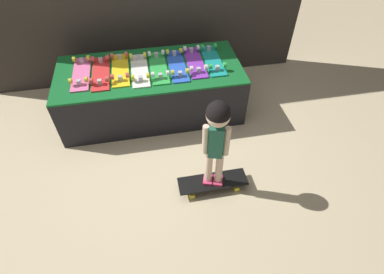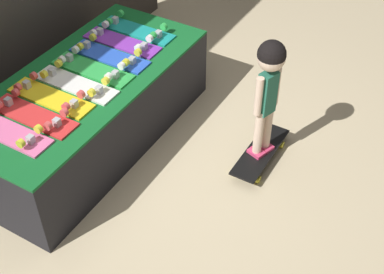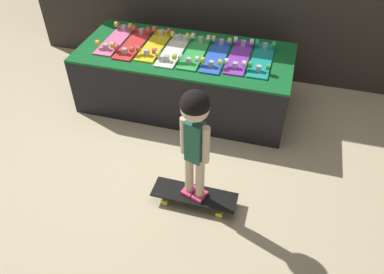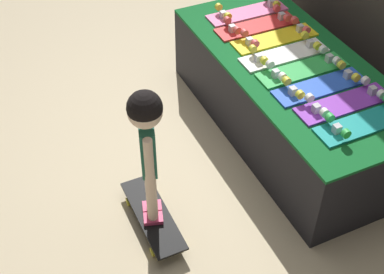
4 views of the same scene
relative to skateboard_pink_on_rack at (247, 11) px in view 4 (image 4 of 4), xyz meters
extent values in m
plane|color=beige|center=(0.69, -0.55, -0.58)|extent=(16.00, 16.00, 0.00)
cube|color=black|center=(0.69, -0.03, -0.31)|extent=(1.94, 0.87, 0.54)
cube|color=#146028|center=(0.69, -0.03, -0.03)|extent=(1.94, 0.87, 0.02)
cube|color=pink|center=(0.00, 0.00, -0.01)|extent=(0.17, 0.61, 0.01)
cube|color=#B7B7BC|center=(0.00, 0.20, 0.02)|extent=(0.04, 0.04, 0.05)
cylinder|color=yellow|center=(0.07, 0.20, 0.05)|extent=(0.03, 0.05, 0.05)
cube|color=#B7B7BC|center=(0.00, -0.20, 0.02)|extent=(0.04, 0.04, 0.05)
cylinder|color=yellow|center=(0.07, -0.20, 0.05)|extent=(0.03, 0.05, 0.05)
cylinder|color=yellow|center=(-0.07, -0.20, 0.05)|extent=(0.03, 0.05, 0.05)
cube|color=red|center=(0.20, -0.03, -0.01)|extent=(0.17, 0.61, 0.01)
cube|color=#B7B7BC|center=(0.20, 0.17, 0.02)|extent=(0.04, 0.04, 0.05)
cylinder|color=#D84C4C|center=(0.27, 0.17, 0.05)|extent=(0.03, 0.05, 0.05)
cylinder|color=#D84C4C|center=(0.12, 0.17, 0.05)|extent=(0.03, 0.05, 0.05)
cube|color=#B7B7BC|center=(0.20, -0.23, 0.02)|extent=(0.04, 0.04, 0.05)
cylinder|color=#D84C4C|center=(0.27, -0.23, 0.05)|extent=(0.03, 0.05, 0.05)
cylinder|color=#D84C4C|center=(0.12, -0.23, 0.05)|extent=(0.03, 0.05, 0.05)
cube|color=yellow|center=(0.39, 0.00, -0.01)|extent=(0.17, 0.61, 0.01)
cube|color=#B7B7BC|center=(0.39, 0.20, 0.02)|extent=(0.04, 0.04, 0.05)
cylinder|color=#D84C4C|center=(0.47, 0.20, 0.05)|extent=(0.03, 0.05, 0.05)
cylinder|color=#D84C4C|center=(0.32, 0.20, 0.05)|extent=(0.03, 0.05, 0.05)
cube|color=#B7B7BC|center=(0.39, -0.20, 0.02)|extent=(0.04, 0.04, 0.05)
cylinder|color=#D84C4C|center=(0.47, -0.20, 0.05)|extent=(0.03, 0.05, 0.05)
cylinder|color=#D84C4C|center=(0.32, -0.20, 0.05)|extent=(0.03, 0.05, 0.05)
cube|color=white|center=(0.59, -0.05, -0.01)|extent=(0.17, 0.61, 0.01)
cube|color=#B7B7BC|center=(0.59, 0.15, 0.02)|extent=(0.04, 0.04, 0.05)
cylinder|color=yellow|center=(0.66, 0.15, 0.05)|extent=(0.03, 0.05, 0.05)
cylinder|color=yellow|center=(0.52, 0.15, 0.05)|extent=(0.03, 0.05, 0.05)
cube|color=#B7B7BC|center=(0.59, -0.25, 0.02)|extent=(0.04, 0.04, 0.05)
cylinder|color=yellow|center=(0.66, -0.25, 0.05)|extent=(0.03, 0.05, 0.05)
cylinder|color=yellow|center=(0.52, -0.25, 0.05)|extent=(0.03, 0.05, 0.05)
cube|color=green|center=(0.79, -0.04, -0.01)|extent=(0.17, 0.61, 0.01)
cube|color=#B7B7BC|center=(0.79, 0.17, 0.02)|extent=(0.04, 0.04, 0.05)
cylinder|color=white|center=(0.86, 0.17, 0.05)|extent=(0.03, 0.05, 0.05)
cylinder|color=white|center=(0.71, 0.17, 0.05)|extent=(0.03, 0.05, 0.05)
cube|color=#B7B7BC|center=(0.79, -0.24, 0.02)|extent=(0.04, 0.04, 0.05)
cylinder|color=white|center=(0.86, -0.24, 0.05)|extent=(0.03, 0.05, 0.05)
cylinder|color=white|center=(0.71, -0.24, 0.05)|extent=(0.03, 0.05, 0.05)
cube|color=blue|center=(0.98, -0.04, -0.01)|extent=(0.17, 0.61, 0.01)
cube|color=#B7B7BC|center=(0.98, 0.17, 0.02)|extent=(0.04, 0.04, 0.05)
cylinder|color=yellow|center=(1.06, 0.17, 0.05)|extent=(0.03, 0.05, 0.05)
cylinder|color=yellow|center=(0.91, 0.17, 0.05)|extent=(0.03, 0.05, 0.05)
cube|color=#B7B7BC|center=(0.98, -0.24, 0.02)|extent=(0.04, 0.04, 0.05)
cylinder|color=yellow|center=(1.06, -0.24, 0.05)|extent=(0.03, 0.05, 0.05)
cylinder|color=yellow|center=(0.91, -0.24, 0.05)|extent=(0.03, 0.05, 0.05)
cube|color=purple|center=(1.18, 0.00, -0.01)|extent=(0.17, 0.61, 0.01)
cube|color=#B7B7BC|center=(1.18, 0.20, 0.02)|extent=(0.04, 0.04, 0.05)
cylinder|color=white|center=(1.25, 0.20, 0.05)|extent=(0.03, 0.05, 0.05)
cylinder|color=white|center=(1.11, 0.20, 0.05)|extent=(0.03, 0.05, 0.05)
cube|color=#B7B7BC|center=(1.18, -0.21, 0.02)|extent=(0.04, 0.04, 0.05)
cylinder|color=white|center=(1.25, -0.21, 0.05)|extent=(0.03, 0.05, 0.05)
cylinder|color=white|center=(1.11, -0.21, 0.05)|extent=(0.03, 0.05, 0.05)
cube|color=teal|center=(1.38, 0.00, -0.01)|extent=(0.17, 0.61, 0.01)
cube|color=#B7B7BC|center=(1.38, -0.20, 0.02)|extent=(0.04, 0.04, 0.05)
cylinder|color=green|center=(1.45, -0.20, 0.05)|extent=(0.03, 0.05, 0.05)
cylinder|color=green|center=(1.30, -0.20, 0.05)|extent=(0.03, 0.05, 0.05)
cube|color=black|center=(1.11, -1.22, -0.50)|extent=(0.63, 0.19, 0.01)
cube|color=#B7B7BC|center=(1.32, -1.22, -0.53)|extent=(0.04, 0.04, 0.05)
cylinder|color=yellow|center=(1.32, -1.14, -0.55)|extent=(0.05, 0.03, 0.05)
cylinder|color=yellow|center=(1.32, -1.30, -0.55)|extent=(0.05, 0.03, 0.05)
cube|color=#B7B7BC|center=(0.90, -1.22, -0.53)|extent=(0.04, 0.04, 0.05)
cylinder|color=yellow|center=(0.90, -1.14, -0.55)|extent=(0.05, 0.03, 0.05)
cylinder|color=yellow|center=(0.90, -1.30, -0.55)|extent=(0.05, 0.03, 0.05)
cube|color=#E03D6B|center=(1.15, -1.23, -0.48)|extent=(0.11, 0.13, 0.03)
cylinder|color=beige|center=(1.15, -1.23, -0.28)|extent=(0.06, 0.06, 0.36)
cube|color=#E03D6B|center=(1.07, -1.21, -0.48)|extent=(0.11, 0.13, 0.03)
cylinder|color=beige|center=(1.07, -1.21, -0.28)|extent=(0.06, 0.06, 0.36)
cube|color=#236651|center=(1.11, -1.22, 0.03)|extent=(0.14, 0.11, 0.31)
cylinder|color=beige|center=(1.19, -1.24, 0.04)|extent=(0.05, 0.05, 0.29)
cylinder|color=beige|center=(1.03, -1.19, 0.04)|extent=(0.05, 0.05, 0.29)
sphere|color=beige|center=(1.11, -1.22, 0.30)|extent=(0.18, 0.18, 0.18)
sphere|color=black|center=(1.11, -1.22, 0.32)|extent=(0.18, 0.18, 0.18)
camera|label=1|loc=(0.63, -2.76, 1.72)|focal=28.00mm
camera|label=2|loc=(-1.53, -2.20, 2.12)|focal=50.00mm
camera|label=3|loc=(1.57, -2.93, 1.63)|focal=35.00mm
camera|label=4|loc=(3.04, -1.86, 1.98)|focal=50.00mm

